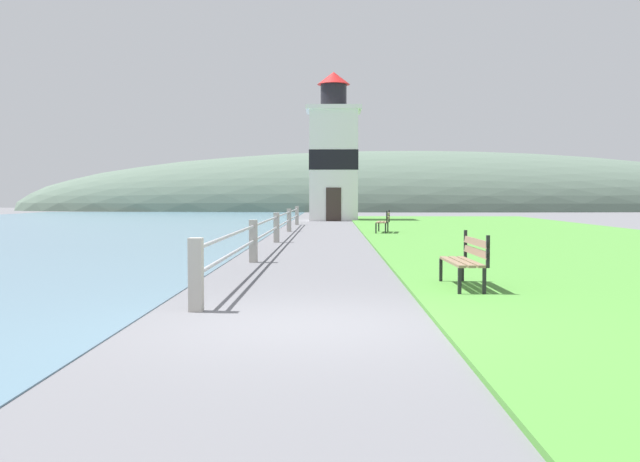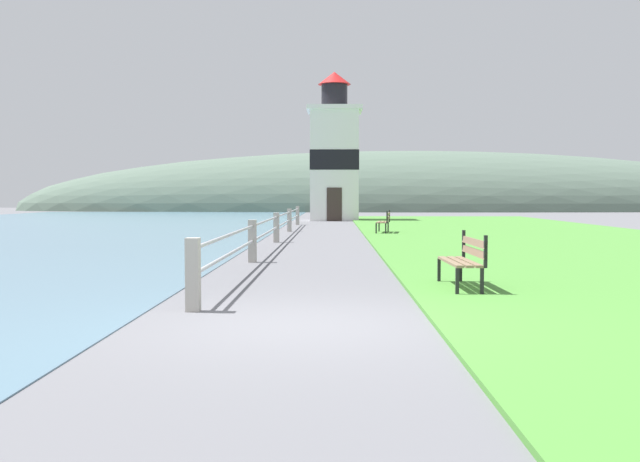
# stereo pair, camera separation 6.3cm
# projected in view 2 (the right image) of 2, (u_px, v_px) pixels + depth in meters

# --- Properties ---
(ground_plane) EXTENTS (160.00, 160.00, 0.00)m
(ground_plane) POSITION_uv_depth(u_px,v_px,m) (300.00, 325.00, 8.40)
(ground_plane) COLOR slate
(grass_verge) EXTENTS (12.00, 50.62, 0.06)m
(grass_verge) POSITION_uv_depth(u_px,v_px,m) (536.00, 238.00, 25.11)
(grass_verge) COLOR #4C8E38
(grass_verge) RESTS_ON ground_plane
(seawall_railing) EXTENTS (0.18, 27.87, 0.98)m
(seawall_railing) POSITION_uv_depth(u_px,v_px,m) (276.00, 225.00, 23.22)
(seawall_railing) COLOR #A8A399
(seawall_railing) RESTS_ON ground_plane
(park_bench_near) EXTENTS (0.51, 1.65, 0.94)m
(park_bench_near) POSITION_uv_depth(u_px,v_px,m) (465.00, 258.00, 11.41)
(park_bench_near) COLOR #846B51
(park_bench_near) RESTS_ON ground_plane
(park_bench_midway) EXTENTS (0.69, 1.65, 0.94)m
(park_bench_midway) POSITION_uv_depth(u_px,v_px,m) (385.00, 221.00, 28.30)
(park_bench_midway) COLOR #846B51
(park_bench_midway) RESTS_ON ground_plane
(lighthouse) EXTENTS (3.34, 3.34, 9.06)m
(lighthouse) POSITION_uv_depth(u_px,v_px,m) (334.00, 157.00, 43.61)
(lighthouse) COLOR white
(lighthouse) RESTS_ON ground_plane
(distant_hillside) EXTENTS (80.00, 16.00, 12.00)m
(distant_hillside) POSITION_uv_depth(u_px,v_px,m) (408.00, 211.00, 71.91)
(distant_hillside) COLOR #566B5B
(distant_hillside) RESTS_ON ground_plane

